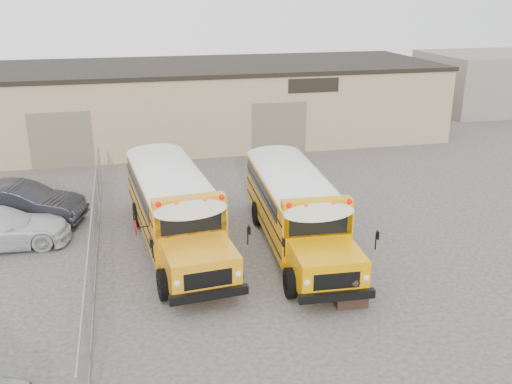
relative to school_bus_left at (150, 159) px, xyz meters
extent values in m
plane|color=#3C3A37|center=(3.64, -9.79, -1.65)|extent=(120.00, 120.00, 0.00)
cube|color=tan|center=(3.64, 10.21, 0.60)|extent=(30.00, 10.00, 4.50)
cube|color=black|center=(3.64, 10.21, 2.90)|extent=(30.20, 10.20, 0.25)
cube|color=black|center=(9.64, 5.19, 2.25)|extent=(3.00, 0.08, 0.80)
cube|color=brown|center=(-4.36, 5.19, -0.15)|extent=(3.20, 0.08, 3.00)
cube|color=brown|center=(7.64, 5.19, -0.15)|extent=(3.20, 0.08, 3.00)
cylinder|color=#93959B|center=(-2.36, -12.79, -0.75)|extent=(0.07, 0.07, 1.80)
cylinder|color=#93959B|center=(-2.36, -9.79, -0.75)|extent=(0.07, 0.07, 1.80)
cylinder|color=#93959B|center=(-2.36, -6.79, -0.75)|extent=(0.07, 0.07, 1.80)
cylinder|color=#93959B|center=(-2.36, -3.79, -0.75)|extent=(0.07, 0.07, 1.80)
cylinder|color=#93959B|center=(-2.36, -0.79, -0.75)|extent=(0.07, 0.07, 1.80)
cylinder|color=#93959B|center=(-2.36, 2.21, -0.75)|extent=(0.07, 0.07, 1.80)
cylinder|color=#93959B|center=(-2.36, -6.79, 0.13)|extent=(0.05, 18.00, 0.05)
cylinder|color=#93959B|center=(-2.36, -6.79, -1.60)|extent=(0.05, 18.00, 0.05)
cube|color=#93959B|center=(-2.36, -6.79, -0.75)|extent=(0.02, 18.00, 1.70)
cube|color=gray|center=(27.64, 14.21, 0.55)|extent=(10.00, 8.00, 4.40)
cube|color=orange|center=(-0.04, 0.42, -0.17)|extent=(3.05, 7.50, 1.97)
cube|color=orange|center=(0.38, -4.28, -0.60)|extent=(2.30, 2.30, 1.11)
cube|color=black|center=(0.28, -3.20, 0.39)|extent=(1.97, 0.23, 0.72)
cube|color=white|center=(-0.04, 0.42, 0.96)|extent=(3.05, 7.58, 0.39)
cube|color=orange|center=(0.27, -2.98, 0.99)|extent=(2.39, 0.69, 0.35)
sphere|color=#E50705|center=(-0.72, -3.29, 1.11)|extent=(0.19, 0.19, 0.19)
sphere|color=#E50705|center=(1.29, -3.12, 1.11)|extent=(0.19, 0.19, 0.19)
sphere|color=orange|center=(-0.17, -3.25, 1.11)|extent=(0.19, 0.19, 0.19)
sphere|color=orange|center=(0.74, -3.16, 1.11)|extent=(0.19, 0.19, 0.19)
cube|color=black|center=(0.48, -5.41, -1.04)|extent=(2.37, 0.42, 0.27)
cube|color=black|center=(-0.37, 4.12, -1.04)|extent=(2.37, 0.40, 0.27)
cube|color=black|center=(-0.04, 0.42, -0.24)|extent=(3.07, 7.36, 0.06)
cube|color=black|center=(-0.06, 0.71, 0.39)|extent=(2.97, 6.35, 0.60)
cylinder|color=black|center=(-0.77, -4.28, -1.15)|extent=(0.36, 1.02, 1.00)
cylinder|color=black|center=(1.51, -4.07, -1.15)|extent=(0.36, 1.02, 1.00)
cylinder|color=black|center=(-1.31, 1.78, -1.15)|extent=(0.36, 1.02, 1.00)
cylinder|color=black|center=(0.97, 1.98, -1.15)|extent=(0.36, 1.02, 1.00)
cylinder|color=#BF0505|center=(-1.45, -2.22, -0.05)|extent=(0.08, 0.54, 0.54)
cube|color=#F09B00|center=(5.27, -0.79, -0.21)|extent=(2.75, 7.23, 1.92)
cube|color=#F09B00|center=(5.00, -5.36, -0.63)|extent=(2.18, 2.18, 1.08)
cube|color=black|center=(5.06, -4.32, 0.33)|extent=(1.92, 0.17, 0.70)
cube|color=white|center=(5.27, -0.79, 0.89)|extent=(2.76, 7.31, 0.37)
cube|color=#F09B00|center=(5.07, -4.10, 0.92)|extent=(2.31, 0.60, 0.34)
sphere|color=#E50705|center=(4.08, -4.26, 1.03)|extent=(0.19, 0.19, 0.19)
sphere|color=#E50705|center=(6.04, -4.37, 1.03)|extent=(0.19, 0.19, 0.19)
sphere|color=orange|center=(4.62, -4.29, 1.03)|extent=(0.19, 0.19, 0.19)
sphere|color=orange|center=(5.50, -4.34, 1.03)|extent=(0.19, 0.19, 0.19)
cube|color=black|center=(4.93, -6.46, -1.06)|extent=(2.30, 0.34, 0.26)
cube|color=black|center=(5.48, 2.82, -1.06)|extent=(2.30, 0.32, 0.26)
cube|color=black|center=(5.27, -0.79, -0.28)|extent=(2.78, 7.09, 0.06)
cube|color=black|center=(5.29, -0.51, 0.33)|extent=(2.72, 6.11, 0.58)
cylinder|color=black|center=(3.89, -5.19, -1.17)|extent=(0.32, 0.99, 0.97)
cylinder|color=black|center=(6.11, -5.32, -1.17)|extent=(0.32, 0.99, 0.97)
cylinder|color=black|center=(4.24, 0.70, -1.17)|extent=(0.32, 0.99, 0.97)
cylinder|color=black|center=(6.46, 0.57, -1.17)|extent=(0.32, 0.99, 0.97)
cube|color=black|center=(5.22, -11.52, -1.18)|extent=(1.03, 0.94, 0.96)
sphere|color=black|center=(5.22, -11.52, -0.75)|extent=(1.05, 1.05, 1.05)
imported|color=black|center=(-5.40, -2.54, -0.82)|extent=(5.37, 3.12, 1.67)
camera|label=1|loc=(-1.06, -25.74, 7.33)|focal=40.00mm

